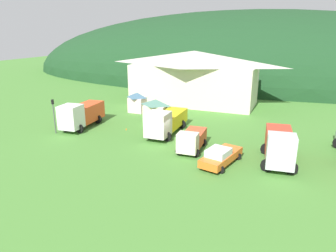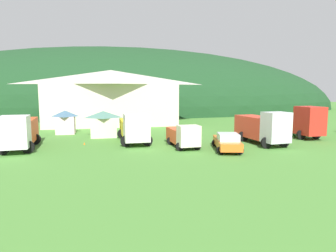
# 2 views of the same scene
# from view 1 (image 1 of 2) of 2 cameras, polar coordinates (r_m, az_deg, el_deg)

# --- Properties ---
(ground_plane) EXTENTS (200.00, 200.00, 0.00)m
(ground_plane) POSITION_cam_1_polar(r_m,az_deg,el_deg) (33.70, -0.19, -3.19)
(ground_plane) COLOR #477F33
(forested_hill_backdrop) EXTENTS (129.82, 60.00, 33.97)m
(forested_hill_backdrop) POSITION_cam_1_polar(r_m,az_deg,el_deg) (87.47, 14.13, 9.03)
(forested_hill_backdrop) COLOR #193D1E
(forested_hill_backdrop) RESTS_ON ground
(depot_building) EXTENTS (21.59, 9.77, 8.69)m
(depot_building) POSITION_cam_1_polar(r_m,az_deg,el_deg) (51.83, 4.84, 9.12)
(depot_building) COLOR beige
(depot_building) RESTS_ON ground
(play_shed_cream) EXTENTS (3.21, 2.23, 3.12)m
(play_shed_cream) POSITION_cam_1_polar(r_m,az_deg,el_deg) (41.11, -2.27, 2.93)
(play_shed_cream) COLOR beige
(play_shed_cream) RESTS_ON ground
(play_shed_pink) EXTENTS (2.46, 2.17, 3.00)m
(play_shed_pink) POSITION_cam_1_polar(r_m,az_deg,el_deg) (46.46, -5.74, 4.46)
(play_shed_pink) COLOR beige
(play_shed_pink) RESTS_ON ground
(heavy_rig_white) EXTENTS (3.43, 7.38, 3.35)m
(heavy_rig_white) POSITION_cam_1_polar(r_m,az_deg,el_deg) (40.15, -15.85, 2.15)
(heavy_rig_white) COLOR white
(heavy_rig_white) RESTS_ON ground
(flatbed_truck_yellow) EXTENTS (3.29, 8.37, 3.21)m
(flatbed_truck_yellow) POSITION_cam_1_polar(r_m,az_deg,el_deg) (36.13, -0.46, 0.90)
(flatbed_truck_yellow) COLOR silver
(flatbed_truck_yellow) RESTS_ON ground
(light_truck_cream) EXTENTS (2.63, 5.29, 2.33)m
(light_truck_cream) POSITION_cam_1_polar(r_m,az_deg,el_deg) (31.45, 4.41, -2.52)
(light_truck_cream) COLOR beige
(light_truck_cream) RESTS_ON ground
(tow_truck_silver) EXTENTS (3.51, 6.87, 3.47)m
(tow_truck_silver) POSITION_cam_1_polar(r_m,az_deg,el_deg) (29.91, 19.96, -3.37)
(tow_truck_silver) COLOR silver
(tow_truck_silver) RESTS_ON ground
(service_pickup_orange) EXTENTS (3.18, 5.63, 1.66)m
(service_pickup_orange) POSITION_cam_1_polar(r_m,az_deg,el_deg) (28.60, 9.75, -5.52)
(service_pickup_orange) COLOR orange
(service_pickup_orange) RESTS_ON ground
(traffic_light_west) EXTENTS (0.20, 0.32, 4.14)m
(traffic_light_west) POSITION_cam_1_polar(r_m,az_deg,el_deg) (38.62, -20.46, 2.32)
(traffic_light_west) COLOR #4C4C51
(traffic_light_west) RESTS_ON ground
(traffic_cone_near_pickup) EXTENTS (0.36, 0.36, 0.53)m
(traffic_cone_near_pickup) POSITION_cam_1_polar(r_m,az_deg,el_deg) (38.46, -7.75, -0.73)
(traffic_cone_near_pickup) COLOR orange
(traffic_cone_near_pickup) RESTS_ON ground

